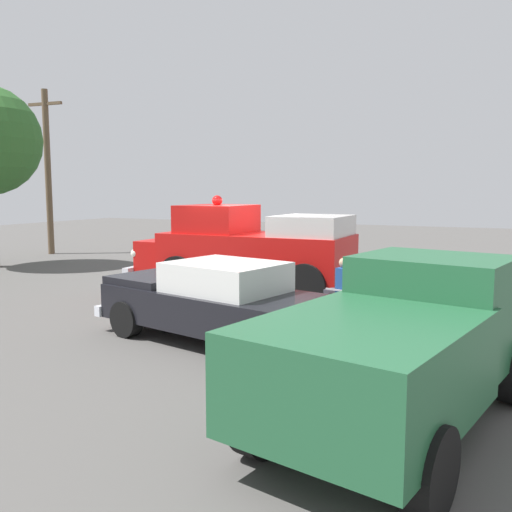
% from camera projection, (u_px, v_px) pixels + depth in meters
% --- Properties ---
extents(ground_plane, '(60.00, 60.00, 0.00)m').
position_uv_depth(ground_plane, '(250.00, 293.00, 14.55)').
color(ground_plane, '#514F4C').
extents(vintage_fire_truck, '(2.33, 5.95, 2.59)m').
position_uv_depth(vintage_fire_truck, '(248.00, 249.00, 14.40)').
color(vintage_fire_truck, black).
rests_on(vintage_fire_truck, ground).
extents(classic_hot_rod, '(2.77, 4.66, 1.46)m').
position_uv_depth(classic_hot_rod, '(212.00, 300.00, 9.93)').
color(classic_hot_rod, black).
rests_on(classic_hot_rod, ground).
extents(parked_pickup, '(5.07, 2.81, 1.90)m').
position_uv_depth(parked_pickup, '(405.00, 342.00, 6.30)').
color(parked_pickup, black).
rests_on(parked_pickup, ground).
extents(lawn_chair_near_truck, '(0.62, 0.61, 1.02)m').
position_uv_depth(lawn_chair_near_truck, '(345.00, 290.00, 11.74)').
color(lawn_chair_near_truck, '#B7BABF').
rests_on(lawn_chair_near_truck, ground).
extents(lawn_chair_by_car, '(0.59, 0.58, 1.02)m').
position_uv_depth(lawn_chair_by_car, '(351.00, 272.00, 14.28)').
color(lawn_chair_by_car, '#B7BABF').
rests_on(lawn_chair_by_car, ground).
extents(spectator_seated, '(0.50, 0.61, 1.29)m').
position_uv_depth(spectator_seated, '(340.00, 285.00, 11.81)').
color(spectator_seated, '#383842').
rests_on(spectator_seated, ground).
extents(spectator_standing, '(0.46, 0.58, 1.68)m').
position_uv_depth(spectator_standing, '(233.00, 241.00, 19.06)').
color(spectator_standing, '#2D334C').
rests_on(spectator_standing, ground).
extents(utility_pole, '(0.26, 1.70, 6.91)m').
position_uv_depth(utility_pole, '(48.00, 169.00, 23.15)').
color(utility_pole, brown).
rests_on(utility_pole, ground).
extents(traffic_cone, '(0.40, 0.40, 0.64)m').
position_uv_depth(traffic_cone, '(288.00, 263.00, 18.37)').
color(traffic_cone, orange).
rests_on(traffic_cone, ground).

